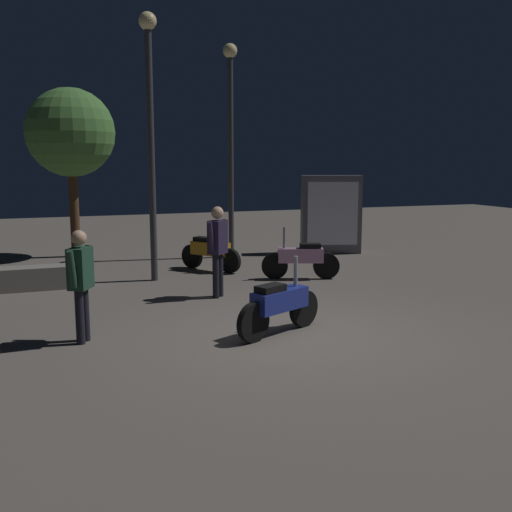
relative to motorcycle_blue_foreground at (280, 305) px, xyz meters
name	(u,v)px	position (x,y,z in m)	size (l,w,h in m)	color
ground_plane	(293,335)	(0.17, -0.12, -0.44)	(40.00, 40.00, 0.00)	#605951
motorcycle_blue_foreground	(280,305)	(0.00, 0.00, 0.00)	(1.54, 0.81, 1.11)	black
motorcycle_pink_parked_left	(301,259)	(1.97, 3.60, 0.00)	(1.59, 0.67, 1.11)	black
motorcycle_orange_parked_right	(210,252)	(0.43, 5.20, 0.00)	(1.05, 1.41, 1.11)	black
person_rider_beside	(81,277)	(-2.72, 0.57, 0.49)	(0.40, 0.62, 1.57)	black
person_bystander_far	(218,243)	(-0.17, 2.57, 0.56)	(0.54, 0.53, 1.68)	black
streetlamp_near	(150,116)	(-0.98, 4.52, 2.95)	(0.36, 0.36, 5.40)	#38383D
streetlamp_far	(231,125)	(1.47, 6.87, 2.94)	(0.36, 0.36, 5.36)	#38383D
tree_left_bg	(71,133)	(-2.33, 8.34, 2.74)	(2.25, 2.25, 4.32)	#4C331E
kiosk_billboard	(331,214)	(4.23, 6.60, 0.61)	(1.68, 0.97, 2.10)	#595960
planter_wall_low	(15,279)	(-3.72, 4.45, -0.21)	(2.60, 0.50, 0.45)	gray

